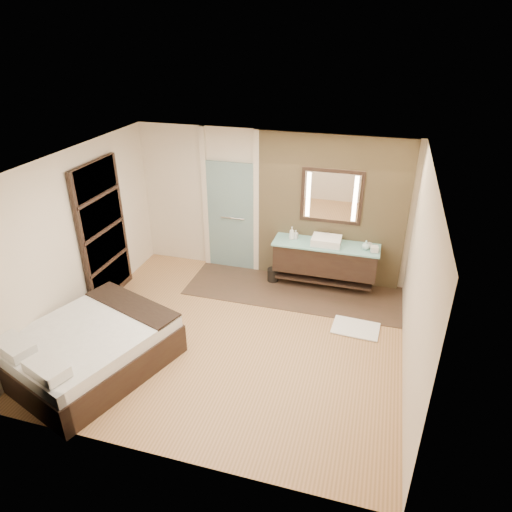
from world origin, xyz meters
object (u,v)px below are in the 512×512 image
(vanity, at_px, (325,258))
(waste_bin, at_px, (273,275))
(mirror_unit, at_px, (332,197))
(bed, at_px, (91,348))

(vanity, height_order, waste_bin, vanity)
(mirror_unit, xyz_separation_m, waste_bin, (-0.93, -0.31, -1.52))
(bed, bearing_deg, mirror_unit, 69.71)
(bed, bearing_deg, waste_bin, 78.25)
(vanity, bearing_deg, bed, -131.83)
(vanity, relative_size, mirror_unit, 1.75)
(vanity, height_order, mirror_unit, mirror_unit)
(waste_bin, bearing_deg, mirror_unit, 18.18)
(bed, xyz_separation_m, waste_bin, (1.82, 3.01, -0.20))
(bed, height_order, waste_bin, bed)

